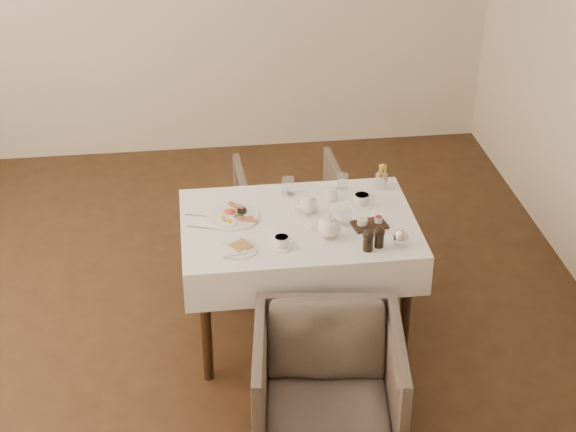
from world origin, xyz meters
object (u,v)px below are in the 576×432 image
Objects in this scene: armchair_near at (328,388)px; teapot_centre at (307,203)px; table at (298,240)px; breakfast_plate at (233,216)px; armchair_far at (290,211)px.

armchair_near is 1.07m from teapot_centre.
breakfast_plate reaches higher than table.
teapot_centre reaches higher than armchair_near.
armchair_far is at bearing 66.45° from teapot_centre.
teapot_centre is at bearing 95.38° from armchair_near.
breakfast_plate is at bearing 156.36° from teapot_centre.
breakfast_plate reaches higher than armchair_far.
table is at bearing 99.05° from armchair_near.
teapot_centre reaches higher than breakfast_plate.
teapot_centre is (0.03, 0.96, 0.48)m from armchair_near.
table is 0.92m from armchair_near.
armchair_near is 1.12m from breakfast_plate.
armchair_near is 4.71× the size of teapot_centre.
table is 8.25× the size of teapot_centre.
breakfast_plate is at bearing 118.88° from armchair_near.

